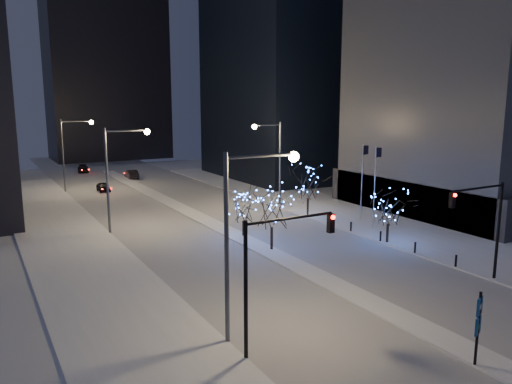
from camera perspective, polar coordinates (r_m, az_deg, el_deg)
ground at (r=31.21m, az=15.66°, el=-13.54°), size 160.00×160.00×0.00m
road at (r=59.84m, az=-8.83°, el=-1.75°), size 20.00×130.00×0.02m
median at (r=55.29m, az=-6.96°, el=-2.64°), size 2.00×80.00×0.15m
east_sidewalk at (r=54.85m, az=11.89°, el=-2.89°), size 10.00×90.00×0.15m
west_sidewalk at (r=42.16m, az=-19.39°, el=-7.30°), size 8.00×90.00×0.15m
midrise_block at (r=66.53m, az=26.20°, el=11.53°), size 30.00×22.00×30.00m
plinth at (r=67.29m, az=25.32°, el=0.43°), size 30.00×24.00×4.00m
horizon_block at (r=115.21m, az=-16.79°, el=14.20°), size 24.00×14.00×42.00m
street_lamp_w_near at (r=25.44m, az=-1.26°, el=-3.16°), size 4.40×0.56×10.00m
street_lamp_w_mid at (r=48.57m, az=-15.50°, el=2.96°), size 4.40×0.56×10.00m
street_lamp_w_far at (r=72.95m, az=-20.44°, el=5.04°), size 4.40×0.56×10.00m
street_lamp_east at (r=58.82m, az=2.01°, el=4.51°), size 3.90×0.56×10.00m
traffic_signal_west at (r=24.49m, az=2.05°, el=-7.94°), size 5.26×0.43×7.00m
traffic_signal_east at (r=37.00m, az=24.72°, el=-2.59°), size 5.26×0.43×7.00m
flagpoles at (r=50.88m, az=12.76°, el=1.47°), size 1.35×2.60×8.00m
bollards at (r=44.51m, az=15.83°, el=-5.47°), size 0.16×12.16×0.90m
car_near at (r=72.60m, az=-17.05°, el=0.54°), size 1.59×3.74×1.26m
car_mid at (r=83.49m, az=-14.03°, el=1.98°), size 1.81×4.46×1.44m
car_far at (r=93.34m, az=-19.16°, el=2.53°), size 2.44×4.65×1.29m
holiday_tree_median_near at (r=41.42m, az=1.82°, el=-1.82°), size 5.52×5.52×5.55m
holiday_tree_median_far at (r=45.85m, az=-1.47°, el=-1.73°), size 4.23×4.23×4.26m
holiday_tree_plaza_near at (r=45.11m, az=14.92°, el=-1.78°), size 5.00×5.00×4.80m
holiday_tree_plaza_far at (r=54.06m, az=5.99°, el=1.02°), size 5.17×5.17×5.55m
wayfinding_sign at (r=26.15m, az=24.07°, el=-13.37°), size 0.66×0.32×3.78m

